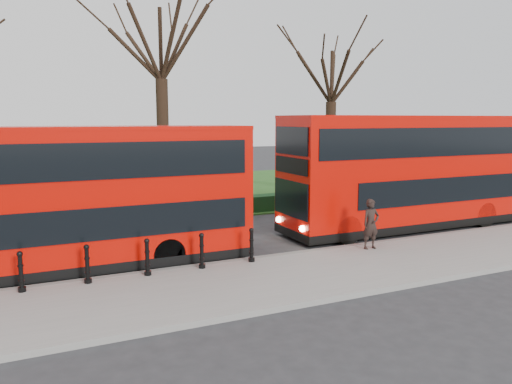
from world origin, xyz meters
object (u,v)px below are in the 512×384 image
bus_lead (69,200)px  bus_rear (414,172)px  pedestrian (371,224)px  bollard_row (147,258)px

bus_lead → bus_rear: bus_rear is taller
bus_lead → pedestrian: size_ratio=6.34×
bus_lead → pedestrian: bus_lead is taller
bus_rear → pedestrian: (-4.07, -2.46, -1.32)m
bollard_row → pedestrian: bearing=-2.2°
bus_lead → pedestrian: (9.29, -2.07, -1.15)m
bollard_row → pedestrian: size_ratio=3.87×
bollard_row → pedestrian: (7.47, -0.29, 0.35)m
bollard_row → bus_lead: size_ratio=0.61×
bollard_row → bus_lead: bus_lead is taller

